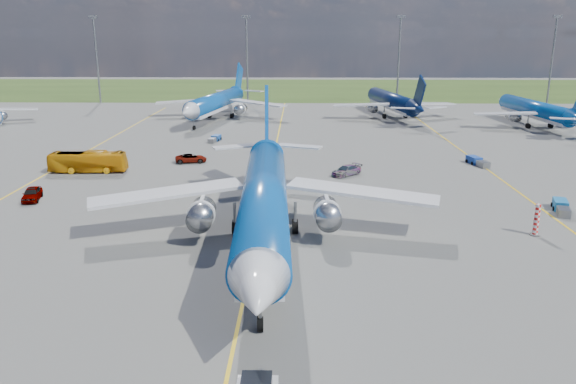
{
  "coord_description": "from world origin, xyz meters",
  "views": [
    {
      "loc": [
        3.88,
        -41.83,
        18.21
      ],
      "look_at": [
        2.88,
        8.18,
        4.0
      ],
      "focal_mm": 35.0,
      "sensor_mm": 36.0,
      "label": 1
    }
  ],
  "objects_px": {
    "bg_jet_ne": "(533,126)",
    "apron_bus": "(88,162)",
    "baggage_tug_c": "(215,139)",
    "bg_jet_n": "(391,117)",
    "warning_post": "(537,220)",
    "service_car_c": "(346,170)",
    "bg_jet_nnw": "(217,120)",
    "baggage_tug_e": "(477,161)",
    "service_car_b": "(191,158)",
    "baggage_tug_w": "(561,207)",
    "main_airliner": "(265,244)",
    "service_car_a": "(32,194)"
  },
  "relations": [
    {
      "from": "bg_jet_ne",
      "to": "apron_bus",
      "type": "relative_size",
      "value": 3.62
    },
    {
      "from": "baggage_tug_c",
      "to": "bg_jet_n",
      "type": "bearing_deg",
      "value": 50.72
    },
    {
      "from": "warning_post",
      "to": "service_car_c",
      "type": "xyz_separation_m",
      "value": [
        -15.82,
        22.57,
        -0.84
      ]
    },
    {
      "from": "bg_jet_nnw",
      "to": "baggage_tug_e",
      "type": "bearing_deg",
      "value": -34.24
    },
    {
      "from": "apron_bus",
      "to": "baggage_tug_c",
      "type": "distance_m",
      "value": 26.71
    },
    {
      "from": "apron_bus",
      "to": "service_car_b",
      "type": "bearing_deg",
      "value": -67.2
    },
    {
      "from": "bg_jet_n",
      "to": "apron_bus",
      "type": "bearing_deg",
      "value": 38.45
    },
    {
      "from": "warning_post",
      "to": "baggage_tug_w",
      "type": "distance_m",
      "value": 9.25
    },
    {
      "from": "main_airliner",
      "to": "service_car_b",
      "type": "distance_m",
      "value": 35.07
    },
    {
      "from": "bg_jet_n",
      "to": "main_airliner",
      "type": "distance_m",
      "value": 83.46
    },
    {
      "from": "baggage_tug_e",
      "to": "bg_jet_nnw",
      "type": "bearing_deg",
      "value": 122.03
    },
    {
      "from": "bg_jet_nnw",
      "to": "bg_jet_n",
      "type": "distance_m",
      "value": 39.12
    },
    {
      "from": "bg_jet_nnw",
      "to": "service_car_b",
      "type": "distance_m",
      "value": 41.99
    },
    {
      "from": "baggage_tug_c",
      "to": "service_car_c",
      "type": "bearing_deg",
      "value": -38.75
    },
    {
      "from": "bg_jet_n",
      "to": "service_car_b",
      "type": "height_order",
      "value": "bg_jet_n"
    },
    {
      "from": "bg_jet_ne",
      "to": "service_car_b",
      "type": "xyz_separation_m",
      "value": [
        -63.25,
        -34.45,
        0.63
      ]
    },
    {
      "from": "service_car_c",
      "to": "baggage_tug_c",
      "type": "height_order",
      "value": "service_car_c"
    },
    {
      "from": "service_car_a",
      "to": "service_car_b",
      "type": "xyz_separation_m",
      "value": [
        14.35,
        19.49,
        -0.12
      ]
    },
    {
      "from": "bg_jet_ne",
      "to": "warning_post",
      "type": "bearing_deg",
      "value": 63.69
    },
    {
      "from": "main_airliner",
      "to": "baggage_tug_e",
      "type": "xyz_separation_m",
      "value": [
        28.55,
        31.94,
        0.49
      ]
    },
    {
      "from": "service_car_b",
      "to": "baggage_tug_w",
      "type": "relative_size",
      "value": 0.93
    },
    {
      "from": "service_car_b",
      "to": "baggage_tug_c",
      "type": "distance_m",
      "value": 16.73
    },
    {
      "from": "main_airliner",
      "to": "baggage_tug_w",
      "type": "relative_size",
      "value": 9.41
    },
    {
      "from": "service_car_c",
      "to": "baggage_tug_e",
      "type": "bearing_deg",
      "value": 66.66
    },
    {
      "from": "bg_jet_ne",
      "to": "service_car_a",
      "type": "relative_size",
      "value": 8.51
    },
    {
      "from": "baggage_tug_w",
      "to": "warning_post",
      "type": "bearing_deg",
      "value": -111.16
    },
    {
      "from": "bg_jet_nnw",
      "to": "baggage_tug_w",
      "type": "distance_m",
      "value": 79.05
    },
    {
      "from": "bg_jet_n",
      "to": "baggage_tug_c",
      "type": "bearing_deg",
      "value": 31.96
    },
    {
      "from": "bg_jet_nnw",
      "to": "bg_jet_ne",
      "type": "relative_size",
      "value": 1.13
    },
    {
      "from": "service_car_a",
      "to": "baggage_tug_c",
      "type": "bearing_deg",
      "value": 53.15
    },
    {
      "from": "bg_jet_nnw",
      "to": "service_car_a",
      "type": "height_order",
      "value": "bg_jet_nnw"
    },
    {
      "from": "bg_jet_n",
      "to": "baggage_tug_c",
      "type": "height_order",
      "value": "bg_jet_n"
    },
    {
      "from": "main_airliner",
      "to": "service_car_a",
      "type": "bearing_deg",
      "value": 151.64
    },
    {
      "from": "apron_bus",
      "to": "baggage_tug_e",
      "type": "xyz_separation_m",
      "value": [
        54.1,
        5.39,
        -0.94
      ]
    },
    {
      "from": "service_car_a",
      "to": "apron_bus",
      "type": "bearing_deg",
      "value": 69.67
    },
    {
      "from": "apron_bus",
      "to": "service_car_c",
      "type": "distance_m",
      "value": 34.9
    },
    {
      "from": "service_car_c",
      "to": "bg_jet_nnw",
      "type": "bearing_deg",
      "value": 164.26
    },
    {
      "from": "main_airliner",
      "to": "service_car_c",
      "type": "height_order",
      "value": "main_airliner"
    },
    {
      "from": "apron_bus",
      "to": "service_car_c",
      "type": "bearing_deg",
      "value": -94.51
    },
    {
      "from": "bg_jet_n",
      "to": "service_car_a",
      "type": "distance_m",
      "value": 83.98
    },
    {
      "from": "baggage_tug_w",
      "to": "bg_jet_nnw",
      "type": "bearing_deg",
      "value": 142.06
    },
    {
      "from": "bg_jet_n",
      "to": "bg_jet_ne",
      "type": "xyz_separation_m",
      "value": [
        26.72,
        -12.87,
        0.0
      ]
    },
    {
      "from": "bg_jet_n",
      "to": "baggage_tug_e",
      "type": "relative_size",
      "value": 8.01
    },
    {
      "from": "bg_jet_nnw",
      "to": "baggage_tug_c",
      "type": "bearing_deg",
      "value": -72.47
    },
    {
      "from": "service_car_c",
      "to": "baggage_tug_c",
      "type": "distance_m",
      "value": 31.85
    },
    {
      "from": "bg_jet_nnw",
      "to": "service_car_c",
      "type": "distance_m",
      "value": 54.82
    },
    {
      "from": "bg_jet_ne",
      "to": "baggage_tug_e",
      "type": "xyz_separation_m",
      "value": [
        -21.98,
        -35.18,
        0.49
      ]
    },
    {
      "from": "warning_post",
      "to": "main_airliner",
      "type": "distance_m",
      "value": 25.35
    },
    {
      "from": "bg_jet_ne",
      "to": "main_airliner",
      "type": "bearing_deg",
      "value": 48.28
    },
    {
      "from": "warning_post",
      "to": "baggage_tug_w",
      "type": "xyz_separation_m",
      "value": [
        5.64,
        7.25,
        -1.01
      ]
    }
  ]
}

